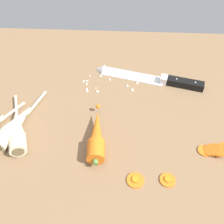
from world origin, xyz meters
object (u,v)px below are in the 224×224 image
at_px(carrot_slice_stray_mid, 135,180).
at_px(parsnip_front, 17,130).
at_px(parsnip_mid_left, 15,125).
at_px(carrot_slice_stray_near, 168,180).
at_px(carrot_slice_stack, 216,150).
at_px(whole_carrot, 97,136).
at_px(chefs_knife, 145,77).

bearing_deg(carrot_slice_stray_mid, parsnip_front, 159.41).
relative_size(parsnip_mid_left, carrot_slice_stray_near, 6.08).
distance_m(carrot_slice_stack, carrot_slice_stray_near, 0.15).
distance_m(parsnip_mid_left, carrot_slice_stray_near, 0.39).
bearing_deg(carrot_slice_stray_mid, carrot_slice_stack, 24.13).
xyz_separation_m(whole_carrot, carrot_slice_stray_near, (0.16, -0.10, -0.02)).
height_order(parsnip_mid_left, carrot_slice_stack, parsnip_mid_left).
bearing_deg(parsnip_mid_left, carrot_slice_stack, -4.69).
bearing_deg(parsnip_front, carrot_slice_stray_mid, -20.59).
height_order(carrot_slice_stack, carrot_slice_stray_mid, carrot_slice_stack).
bearing_deg(whole_carrot, carrot_slice_stack, -3.19).
relative_size(parsnip_mid_left, carrot_slice_stack, 2.62).
bearing_deg(whole_carrot, chefs_knife, 63.07).
height_order(carrot_slice_stack, carrot_slice_stray_near, carrot_slice_stack).
distance_m(whole_carrot, parsnip_mid_left, 0.21).
xyz_separation_m(chefs_knife, carrot_slice_stray_mid, (-0.04, -0.36, -0.00)).
distance_m(chefs_knife, whole_carrot, 0.29).
height_order(parsnip_mid_left, carrot_slice_stray_near, parsnip_mid_left).
relative_size(whole_carrot, parsnip_front, 0.91).
bearing_deg(carrot_slice_stack, whole_carrot, 176.81).
relative_size(chefs_knife, carrot_slice_stray_near, 9.90).
relative_size(whole_carrot, carrot_slice_stray_near, 5.36).
distance_m(whole_carrot, carrot_slice_stray_mid, 0.14).
xyz_separation_m(carrot_slice_stack, carrot_slice_stray_near, (-0.12, -0.08, -0.01)).
distance_m(parsnip_mid_left, carrot_slice_stack, 0.50).
bearing_deg(carrot_slice_stack, carrot_slice_stray_near, -146.10).
xyz_separation_m(whole_carrot, carrot_slice_stray_mid, (0.09, -0.10, -0.02)).
xyz_separation_m(chefs_knife, carrot_slice_stack, (0.16, -0.27, 0.00)).
bearing_deg(chefs_knife, parsnip_front, -143.24).
bearing_deg(whole_carrot, parsnip_front, 177.40).
distance_m(whole_carrot, carrot_slice_stray_near, 0.19).
distance_m(chefs_knife, parsnip_mid_left, 0.41).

